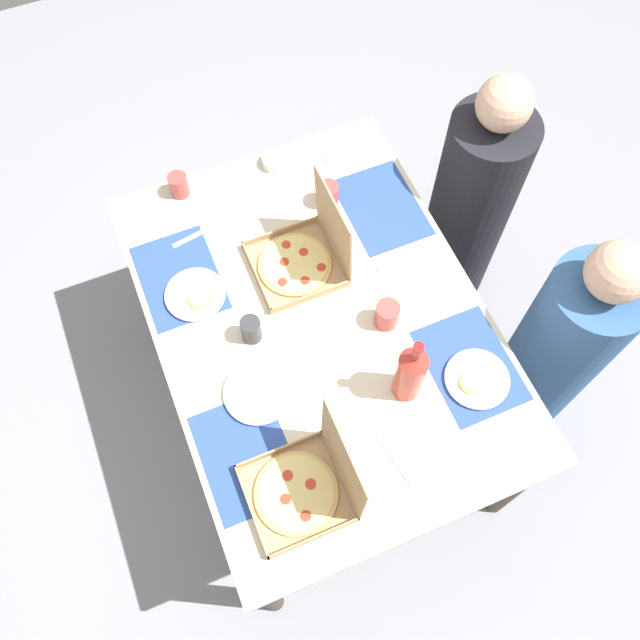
% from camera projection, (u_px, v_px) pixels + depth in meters
% --- Properties ---
extents(ground_plane, '(6.00, 6.00, 0.00)m').
position_uv_depth(ground_plane, '(320.00, 398.00, 2.89)').
color(ground_plane, gray).
extents(dining_table, '(1.49, 1.06, 0.76)m').
position_uv_depth(dining_table, '(320.00, 333.00, 2.30)').
color(dining_table, '#3F3328').
rests_on(dining_table, ground_plane).
extents(placemat_near_left, '(0.36, 0.26, 0.00)m').
position_uv_depth(placemat_near_left, '(180.00, 278.00, 2.28)').
color(placemat_near_left, '#2D4C9E').
rests_on(placemat_near_left, dining_table).
extents(placemat_near_right, '(0.36, 0.26, 0.00)m').
position_uv_depth(placemat_near_right, '(246.00, 455.00, 2.00)').
color(placemat_near_right, '#2D4C9E').
rests_on(placemat_near_right, dining_table).
extents(placemat_far_left, '(0.36, 0.26, 0.00)m').
position_uv_depth(placemat_far_left, '(382.00, 207.00, 2.41)').
color(placemat_far_left, '#2D4C9E').
rests_on(placemat_far_left, dining_table).
extents(placemat_far_right, '(0.36, 0.26, 0.00)m').
position_uv_depth(placemat_far_right, '(470.00, 365.00, 2.13)').
color(placemat_far_right, '#2D4C9E').
rests_on(placemat_far_right, dining_table).
extents(pizza_box_edge_far, '(0.28, 0.29, 0.32)m').
position_uv_depth(pizza_box_edge_far, '(306.00, 486.00, 1.91)').
color(pizza_box_edge_far, tan).
rests_on(pizza_box_edge_far, dining_table).
extents(pizza_box_center, '(0.29, 0.29, 0.32)m').
position_uv_depth(pizza_box_center, '(304.00, 256.00, 2.26)').
color(pizza_box_center, tan).
rests_on(pizza_box_center, dining_table).
extents(plate_far_left, '(0.22, 0.22, 0.02)m').
position_uv_depth(plate_far_left, '(258.00, 392.00, 2.08)').
color(plate_far_left, white).
rests_on(plate_far_left, dining_table).
extents(plate_middle, '(0.21, 0.21, 0.03)m').
position_uv_depth(plate_middle, '(196.00, 295.00, 2.24)').
color(plate_middle, white).
rests_on(plate_middle, dining_table).
extents(plate_far_right, '(0.21, 0.21, 0.03)m').
position_uv_depth(plate_far_right, '(476.00, 380.00, 2.10)').
color(plate_far_right, white).
rests_on(plate_far_right, dining_table).
extents(soda_bottle, '(0.09, 0.09, 0.32)m').
position_uv_depth(soda_bottle, '(410.00, 373.00, 1.98)').
color(soda_bottle, '#B2382D').
rests_on(soda_bottle, dining_table).
extents(cup_clear_left, '(0.08, 0.08, 0.10)m').
position_uv_depth(cup_clear_left, '(387.00, 315.00, 2.16)').
color(cup_clear_left, '#BF4742').
rests_on(cup_clear_left, dining_table).
extents(cup_dark, '(0.08, 0.08, 0.09)m').
position_uv_depth(cup_dark, '(328.00, 194.00, 2.38)').
color(cup_dark, '#BF4742').
rests_on(cup_dark, dining_table).
extents(cup_spare, '(0.07, 0.07, 0.10)m').
position_uv_depth(cup_spare, '(251.00, 329.00, 2.14)').
color(cup_spare, '#333338').
rests_on(cup_spare, dining_table).
extents(cup_red, '(0.07, 0.07, 0.09)m').
position_uv_depth(cup_red, '(179.00, 185.00, 2.40)').
color(cup_red, '#BF4742').
rests_on(cup_red, dining_table).
extents(condiment_bowl, '(0.09, 0.09, 0.04)m').
position_uv_depth(condiment_bowl, '(275.00, 161.00, 2.48)').
color(condiment_bowl, white).
rests_on(condiment_bowl, dining_table).
extents(knife_by_near_right, '(0.05, 0.21, 0.00)m').
position_uv_depth(knife_by_near_right, '(354.00, 155.00, 2.52)').
color(knife_by_near_right, '#B7B7BC').
rests_on(knife_by_near_right, dining_table).
extents(fork_by_near_left, '(0.19, 0.05, 0.00)m').
position_uv_depth(fork_by_near_left, '(395.00, 459.00, 2.00)').
color(fork_by_near_left, '#B7B7BC').
rests_on(fork_by_near_left, dining_table).
extents(knife_by_far_right, '(0.03, 0.21, 0.00)m').
position_uv_depth(knife_by_far_right, '(404.00, 260.00, 2.31)').
color(knife_by_far_right, '#B7B7BC').
rests_on(knife_by_far_right, dining_table).
extents(knife_by_far_left, '(0.05, 0.21, 0.00)m').
position_uv_depth(knife_by_far_left, '(199.00, 233.00, 2.36)').
color(knife_by_far_left, '#B7B7BC').
rests_on(knife_by_far_left, dining_table).
extents(diner_left_seat, '(0.32, 0.32, 1.21)m').
position_uv_depth(diner_left_seat, '(469.00, 208.00, 2.68)').
color(diner_left_seat, black).
rests_on(diner_left_seat, ground_plane).
extents(diner_right_seat, '(0.32, 0.32, 1.18)m').
position_uv_depth(diner_right_seat, '(557.00, 350.00, 2.41)').
color(diner_right_seat, '#33598C').
rests_on(diner_right_seat, ground_plane).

